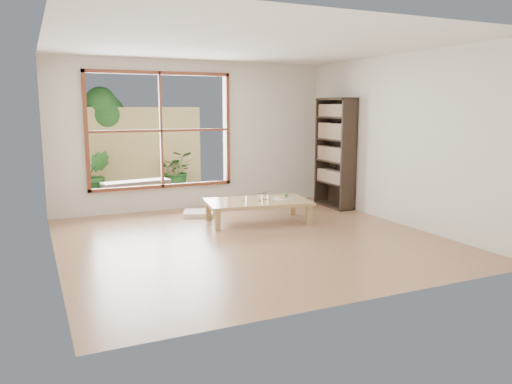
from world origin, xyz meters
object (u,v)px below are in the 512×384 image
(food_tray, at_px, (284,198))
(low_table, at_px, (258,203))
(bookshelf, at_px, (335,153))
(garden_bench, at_px, (136,184))

(food_tray, bearing_deg, low_table, 154.38)
(bookshelf, relative_size, food_tray, 5.57)
(low_table, distance_m, garden_bench, 2.79)
(low_table, bearing_deg, food_tray, 1.34)
(bookshelf, height_order, food_tray, bookshelf)
(low_table, bearing_deg, garden_bench, 129.14)
(bookshelf, bearing_deg, garden_bench, 150.12)
(garden_bench, bearing_deg, bookshelf, -39.04)
(low_table, height_order, garden_bench, garden_bench)
(food_tray, bearing_deg, garden_bench, 108.64)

